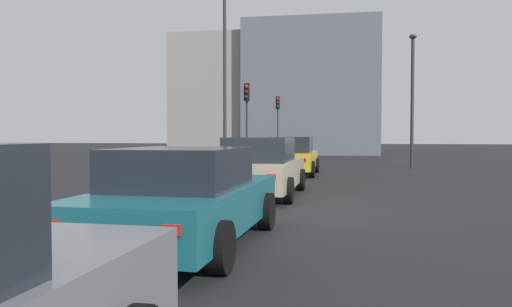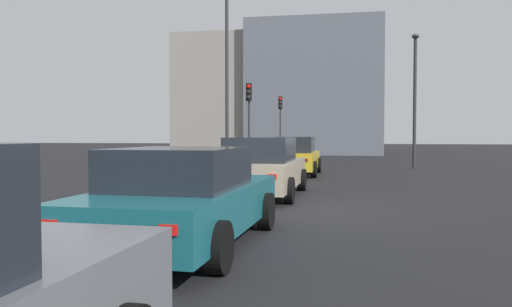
{
  "view_description": "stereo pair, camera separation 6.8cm",
  "coord_description": "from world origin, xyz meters",
  "px_view_note": "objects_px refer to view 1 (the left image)",
  "views": [
    {
      "loc": [
        -11.12,
        -0.78,
        1.65
      ],
      "look_at": [
        -1.55,
        0.91,
        1.28
      ],
      "focal_mm": 35.44,
      "sensor_mm": 36.0,
      "label": 1
    },
    {
      "loc": [
        -11.11,
        -0.85,
        1.65
      ],
      "look_at": [
        -1.55,
        0.91,
        1.28
      ],
      "focal_mm": 35.44,
      "sensor_mm": 36.0,
      "label": 2
    }
  ],
  "objects_px": {
    "car_beige_right_second": "(261,168)",
    "car_yellow_right_lead": "(291,157)",
    "traffic_light_near_right": "(247,107)",
    "street_lamp_far": "(412,88)",
    "traffic_light_near_left": "(278,114)",
    "street_lamp_kerbside": "(225,60)",
    "car_teal_right_third": "(185,198)"
  },
  "relations": [
    {
      "from": "car_beige_right_second",
      "to": "car_yellow_right_lead",
      "type": "bearing_deg",
      "value": 0.53
    },
    {
      "from": "traffic_light_near_right",
      "to": "street_lamp_far",
      "type": "xyz_separation_m",
      "value": [
        0.39,
        -8.13,
        0.84
      ]
    },
    {
      "from": "traffic_light_near_left",
      "to": "street_lamp_kerbside",
      "type": "distance_m",
      "value": 12.9
    },
    {
      "from": "car_beige_right_second",
      "to": "traffic_light_near_left",
      "type": "bearing_deg",
      "value": 7.39
    },
    {
      "from": "car_beige_right_second",
      "to": "street_lamp_kerbside",
      "type": "distance_m",
      "value": 11.7
    },
    {
      "from": "street_lamp_far",
      "to": "traffic_light_near_right",
      "type": "bearing_deg",
      "value": 92.75
    },
    {
      "from": "car_teal_right_third",
      "to": "traffic_light_near_left",
      "type": "distance_m",
      "value": 29.35
    },
    {
      "from": "traffic_light_near_right",
      "to": "car_teal_right_third",
      "type": "bearing_deg",
      "value": 4.11
    },
    {
      "from": "car_teal_right_third",
      "to": "traffic_light_near_left",
      "type": "height_order",
      "value": "traffic_light_near_left"
    },
    {
      "from": "traffic_light_near_left",
      "to": "street_lamp_far",
      "type": "xyz_separation_m",
      "value": [
        -10.73,
        -8.02,
        0.74
      ]
    },
    {
      "from": "traffic_light_near_right",
      "to": "street_lamp_kerbside",
      "type": "height_order",
      "value": "street_lamp_kerbside"
    },
    {
      "from": "traffic_light_near_right",
      "to": "street_lamp_kerbside",
      "type": "xyz_separation_m",
      "value": [
        -1.59,
        0.75,
        2.13
      ]
    },
    {
      "from": "car_beige_right_second",
      "to": "car_teal_right_third",
      "type": "bearing_deg",
      "value": 179.83
    },
    {
      "from": "car_yellow_right_lead",
      "to": "street_lamp_far",
      "type": "relative_size",
      "value": 0.67
    },
    {
      "from": "car_yellow_right_lead",
      "to": "street_lamp_kerbside",
      "type": "bearing_deg",
      "value": 50.03
    },
    {
      "from": "car_yellow_right_lead",
      "to": "car_beige_right_second",
      "type": "xyz_separation_m",
      "value": [
        -7.28,
        0.05,
        0.01
      ]
    },
    {
      "from": "street_lamp_far",
      "to": "traffic_light_near_left",
      "type": "bearing_deg",
      "value": 36.78
    },
    {
      "from": "car_yellow_right_lead",
      "to": "street_lamp_far",
      "type": "height_order",
      "value": "street_lamp_far"
    },
    {
      "from": "car_yellow_right_lead",
      "to": "street_lamp_kerbside",
      "type": "distance_m",
      "value": 6.39
    },
    {
      "from": "car_beige_right_second",
      "to": "traffic_light_near_right",
      "type": "distance_m",
      "value": 12.38
    },
    {
      "from": "street_lamp_far",
      "to": "street_lamp_kerbside",
      "type": "bearing_deg",
      "value": 102.6
    },
    {
      "from": "car_teal_right_third",
      "to": "car_yellow_right_lead",
      "type": "bearing_deg",
      "value": 1.19
    },
    {
      "from": "car_beige_right_second",
      "to": "traffic_light_near_left",
      "type": "height_order",
      "value": "traffic_light_near_left"
    },
    {
      "from": "car_yellow_right_lead",
      "to": "traffic_light_near_left",
      "type": "relative_size",
      "value": 0.99
    },
    {
      "from": "car_yellow_right_lead",
      "to": "traffic_light_near_left",
      "type": "height_order",
      "value": "traffic_light_near_left"
    },
    {
      "from": "traffic_light_near_right",
      "to": "traffic_light_near_left",
      "type": "bearing_deg",
      "value": 175.35
    },
    {
      "from": "car_yellow_right_lead",
      "to": "traffic_light_near_right",
      "type": "relative_size",
      "value": 1.02
    },
    {
      "from": "traffic_light_near_left",
      "to": "street_lamp_kerbside",
      "type": "relative_size",
      "value": 0.49
    },
    {
      "from": "street_lamp_kerbside",
      "to": "street_lamp_far",
      "type": "relative_size",
      "value": 1.38
    },
    {
      "from": "traffic_light_near_left",
      "to": "street_lamp_far",
      "type": "bearing_deg",
      "value": 33.56
    },
    {
      "from": "car_teal_right_third",
      "to": "traffic_light_near_right",
      "type": "relative_size",
      "value": 1.11
    },
    {
      "from": "car_beige_right_second",
      "to": "street_lamp_far",
      "type": "height_order",
      "value": "street_lamp_far"
    }
  ]
}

